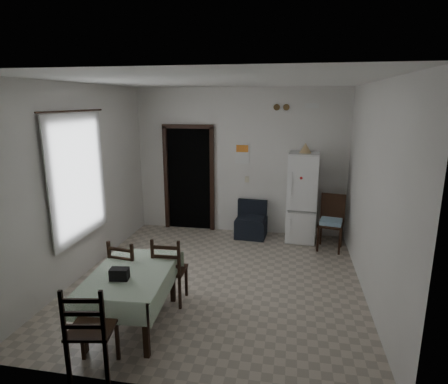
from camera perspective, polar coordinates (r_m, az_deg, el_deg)
ground at (r=5.83m, az=-0.91°, el=-13.21°), size 4.50×4.50×0.00m
ceiling at (r=5.20m, az=-1.04°, el=16.60°), size 4.20×4.50×0.02m
wall_back at (r=7.51m, az=2.41°, el=4.61°), size 4.20×0.02×2.90m
wall_front at (r=3.25m, az=-8.86°, el=-7.95°), size 4.20×0.02×2.90m
wall_left at (r=6.09m, az=-20.74°, el=1.57°), size 0.02×4.50×2.90m
wall_right at (r=5.34m, az=21.72°, el=-0.14°), size 0.02×4.50×2.90m
doorway at (r=7.98m, az=-4.90°, el=2.28°), size 1.06×0.52×2.22m
window_recess at (r=5.93m, az=-22.21°, el=2.12°), size 0.10×1.20×1.60m
curtain at (r=5.87m, az=-21.31°, el=2.10°), size 0.02×1.45×1.85m
curtain_rod at (r=5.77m, az=-22.05°, el=11.37°), size 0.02×1.60×0.02m
calendar at (r=7.46m, az=2.80°, el=5.87°), size 0.28×0.02×0.40m
calendar_image at (r=7.44m, az=2.80°, el=6.63°), size 0.24×0.01×0.14m
light_switch at (r=7.54m, az=3.50°, el=1.93°), size 0.08×0.02×0.12m
vent_left at (r=7.33m, az=8.04°, el=12.68°), size 0.12×0.03×0.12m
vent_right at (r=7.33m, az=9.48°, el=12.63°), size 0.12×0.03×0.12m
emergency_light at (r=7.31m, az=13.26°, el=12.68°), size 0.25×0.07×0.09m
fridge at (r=7.25m, az=11.84°, el=-0.83°), size 0.59×0.59×1.70m
tan_cone at (r=7.07m, az=12.32°, el=6.57°), size 0.24×0.24×0.18m
navy_seat at (r=7.42m, az=4.15°, el=-4.24°), size 0.62×0.60×0.71m
corner_chair at (r=7.01m, az=15.97°, el=-4.58°), size 0.51×0.51×1.00m
dining_table at (r=4.78m, az=-13.74°, el=-15.39°), size 0.97×1.39×0.69m
black_bag at (r=4.43m, az=-15.65°, el=-11.94°), size 0.22×0.15×0.13m
dining_chair_far_left at (r=5.20m, az=-14.27°, el=-11.53°), size 0.44×0.44×0.91m
dining_chair_far_right at (r=5.11m, az=-8.22°, el=-11.54°), size 0.42×0.42×0.94m
dining_chair_near_head at (r=4.08m, az=-19.52°, el=-18.89°), size 0.49×0.49×0.99m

